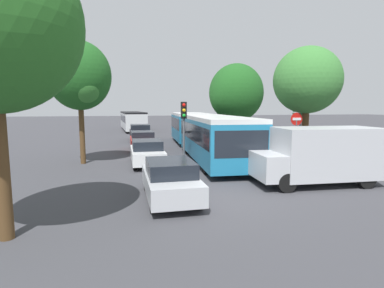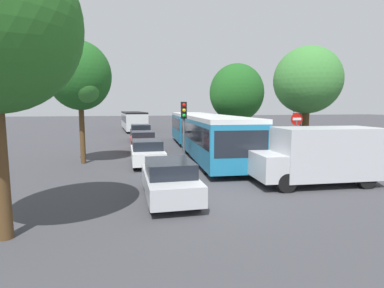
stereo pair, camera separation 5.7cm
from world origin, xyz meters
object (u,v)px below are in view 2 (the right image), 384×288
no_entry_sign (296,130)px  tree_right_near (307,81)px  articulated_bus (202,130)px  white_van (321,154)px  queued_car_black (141,132)px  city_bus_rear (133,120)px  direction_sign_post (301,116)px  tree_right_mid (236,94)px  traffic_light (184,119)px  queued_car_silver (169,179)px  tree_left_mid (80,78)px  queued_car_white (147,152)px  queued_car_red (143,141)px

no_entry_sign → tree_right_near: (0.97, 0.64, 2.73)m
articulated_bus → no_entry_sign: bearing=39.7°
white_van → no_entry_sign: 4.63m
queued_car_black → white_van: white_van is taller
city_bus_rear → direction_sign_post: bearing=-162.5°
city_bus_rear → tree_right_mid: 17.60m
traffic_light → no_entry_sign: bearing=86.1°
no_entry_sign → tree_right_near: bearing=123.4°
traffic_light → direction_sign_post: direction_sign_post is taller
queued_car_silver → traffic_light: size_ratio=1.14×
white_van → tree_right_near: 6.50m
queued_car_silver → queued_car_black: 18.43m
articulated_bus → tree_right_mid: (4.83, 6.04, 2.78)m
tree_right_near → direction_sign_post: bearing=71.2°
city_bus_rear → direction_sign_post: 26.44m
tree_left_mid → tree_right_near: (12.39, -1.93, -0.08)m
white_van → tree_left_mid: size_ratio=0.77×
no_entry_sign → direction_sign_post: 2.25m
queued_car_silver → white_van: white_van is taller
queued_car_white → tree_left_mid: tree_left_mid is taller
white_van → queued_car_white: bearing=-38.4°
queued_car_silver → queued_car_white: (-0.27, 6.32, 0.01)m
queued_car_red → tree_right_mid: size_ratio=0.56×
queued_car_silver → queued_car_red: 11.97m
traffic_light → tree_right_near: 7.35m
queued_car_white → queued_car_black: bearing=-1.3°
city_bus_rear → white_van: 31.38m
traffic_light → direction_sign_post: bearing=101.1°
city_bus_rear → queued_car_red: bearing=177.1°
queued_car_white → no_entry_sign: size_ratio=1.39×
queued_car_red → tree_right_near: size_ratio=0.61×
articulated_bus → tree_right_near: (4.87, -4.82, 3.10)m
city_bus_rear → queued_car_black: (0.25, -12.84, -0.67)m
no_entry_sign → queued_car_black: bearing=-150.4°
queued_car_red → traffic_light: traffic_light is taller
city_bus_rear → tree_left_mid: 24.32m
white_van → direction_sign_post: 6.79m
queued_car_black → no_entry_sign: bearing=-150.2°
tree_left_mid → tree_right_near: size_ratio=1.02×
articulated_bus → direction_sign_post: 6.53m
queued_car_black → queued_car_red: bearing=178.4°
city_bus_rear → traffic_light: size_ratio=3.43×
white_van → tree_right_near: tree_right_near is taller
queued_car_silver → queued_car_black: bearing=0.0°
tree_right_near → queued_car_silver: bearing=-147.9°
queued_car_silver → queued_car_black: size_ratio=0.89×
queued_car_red → tree_right_near: 11.67m
queued_car_black → traffic_light: 12.60m
city_bus_rear → white_van: bearing=-171.3°
queued_car_red → queued_car_white: bearing=179.0°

